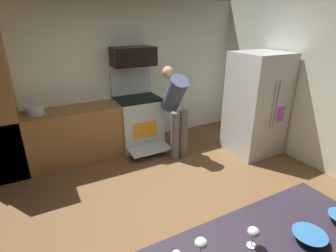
{
  "coord_description": "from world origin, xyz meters",
  "views": [
    {
      "loc": [
        -1.34,
        -2.25,
        2.22
      ],
      "look_at": [
        0.01,
        0.3,
        1.05
      ],
      "focal_mm": 27.79,
      "sensor_mm": 36.0,
      "label": 1
    }
  ],
  "objects_px": {
    "oven_range": "(138,121)",
    "wine_glass_far": "(253,233)",
    "microwave": "(133,56)",
    "wine_glass_mid": "(201,244)",
    "person_cook": "(176,106)",
    "stock_pot": "(34,110)",
    "mixing_bowl_large": "(309,237)",
    "refrigerator": "(256,104)"
  },
  "relations": [
    {
      "from": "person_cook",
      "to": "stock_pot",
      "type": "height_order",
      "value": "person_cook"
    },
    {
      "from": "person_cook",
      "to": "stock_pot",
      "type": "bearing_deg",
      "value": 162.9
    },
    {
      "from": "refrigerator",
      "to": "mixing_bowl_large",
      "type": "xyz_separation_m",
      "value": [
        -1.97,
        -2.38,
        0.05
      ]
    },
    {
      "from": "mixing_bowl_large",
      "to": "stock_pot",
      "type": "distance_m",
      "value": 3.81
    },
    {
      "from": "refrigerator",
      "to": "stock_pot",
      "type": "relative_size",
      "value": 6.8
    },
    {
      "from": "microwave",
      "to": "person_cook",
      "type": "height_order",
      "value": "microwave"
    },
    {
      "from": "oven_range",
      "to": "stock_pot",
      "type": "height_order",
      "value": "oven_range"
    },
    {
      "from": "refrigerator",
      "to": "wine_glass_mid",
      "type": "height_order",
      "value": "refrigerator"
    },
    {
      "from": "wine_glass_far",
      "to": "refrigerator",
      "type": "bearing_deg",
      "value": 44.02
    },
    {
      "from": "wine_glass_mid",
      "to": "stock_pot",
      "type": "relative_size",
      "value": 0.61
    },
    {
      "from": "wine_glass_mid",
      "to": "stock_pot",
      "type": "bearing_deg",
      "value": 102.6
    },
    {
      "from": "mixing_bowl_large",
      "to": "wine_glass_mid",
      "type": "xyz_separation_m",
      "value": [
        -0.7,
        0.21,
        0.09
      ]
    },
    {
      "from": "microwave",
      "to": "person_cook",
      "type": "relative_size",
      "value": 0.49
    },
    {
      "from": "mixing_bowl_large",
      "to": "stock_pot",
      "type": "xyz_separation_m",
      "value": [
        -1.44,
        3.53,
        0.04
      ]
    },
    {
      "from": "person_cook",
      "to": "wine_glass_far",
      "type": "bearing_deg",
      "value": -110.05
    },
    {
      "from": "oven_range",
      "to": "wine_glass_far",
      "type": "distance_m",
      "value": 3.45
    },
    {
      "from": "wine_glass_far",
      "to": "oven_range",
      "type": "bearing_deg",
      "value": 80.42
    },
    {
      "from": "oven_range",
      "to": "mixing_bowl_large",
      "type": "height_order",
      "value": "oven_range"
    },
    {
      "from": "microwave",
      "to": "wine_glass_mid",
      "type": "bearing_deg",
      "value": -105.05
    },
    {
      "from": "refrigerator",
      "to": "person_cook",
      "type": "relative_size",
      "value": 1.15
    },
    {
      "from": "oven_range",
      "to": "wine_glass_mid",
      "type": "xyz_separation_m",
      "value": [
        -0.91,
        -3.3,
        0.51
      ]
    },
    {
      "from": "mixing_bowl_large",
      "to": "wine_glass_far",
      "type": "height_order",
      "value": "wine_glass_far"
    },
    {
      "from": "person_cook",
      "to": "stock_pot",
      "type": "distance_m",
      "value": 2.18
    },
    {
      "from": "mixing_bowl_large",
      "to": "oven_range",
      "type": "bearing_deg",
      "value": 86.51
    },
    {
      "from": "oven_range",
      "to": "refrigerator",
      "type": "distance_m",
      "value": 2.12
    },
    {
      "from": "microwave",
      "to": "wine_glass_far",
      "type": "relative_size",
      "value": 5.11
    },
    {
      "from": "mixing_bowl_large",
      "to": "wine_glass_far",
      "type": "relative_size",
      "value": 1.47
    },
    {
      "from": "refrigerator",
      "to": "wine_glass_mid",
      "type": "distance_m",
      "value": 3.44
    },
    {
      "from": "microwave",
      "to": "stock_pot",
      "type": "height_order",
      "value": "microwave"
    },
    {
      "from": "wine_glass_far",
      "to": "wine_glass_mid",
      "type": "bearing_deg",
      "value": 168.66
    },
    {
      "from": "refrigerator",
      "to": "person_cook",
      "type": "xyz_separation_m",
      "value": [
        -1.32,
        0.5,
        0.02
      ]
    },
    {
      "from": "microwave",
      "to": "refrigerator",
      "type": "bearing_deg",
      "value": -34.87
    },
    {
      "from": "refrigerator",
      "to": "person_cook",
      "type": "distance_m",
      "value": 1.41
    },
    {
      "from": "oven_range",
      "to": "person_cook",
      "type": "xyz_separation_m",
      "value": [
        0.43,
        -0.63,
        0.39
      ]
    },
    {
      "from": "stock_pot",
      "to": "wine_glass_far",
      "type": "bearing_deg",
      "value": -72.23
    },
    {
      "from": "stock_pot",
      "to": "oven_range",
      "type": "bearing_deg",
      "value": -0.47
    },
    {
      "from": "person_cook",
      "to": "wine_glass_mid",
      "type": "distance_m",
      "value": 3.0
    },
    {
      "from": "oven_range",
      "to": "wine_glass_far",
      "type": "xyz_separation_m",
      "value": [
        -0.57,
        -3.37,
        0.5
      ]
    },
    {
      "from": "wine_glass_mid",
      "to": "mixing_bowl_large",
      "type": "bearing_deg",
      "value": -16.77
    },
    {
      "from": "microwave",
      "to": "refrigerator",
      "type": "height_order",
      "value": "microwave"
    },
    {
      "from": "oven_range",
      "to": "microwave",
      "type": "xyz_separation_m",
      "value": [
        0.0,
        0.09,
        1.15
      ]
    },
    {
      "from": "microwave",
      "to": "mixing_bowl_large",
      "type": "relative_size",
      "value": 3.47
    }
  ]
}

